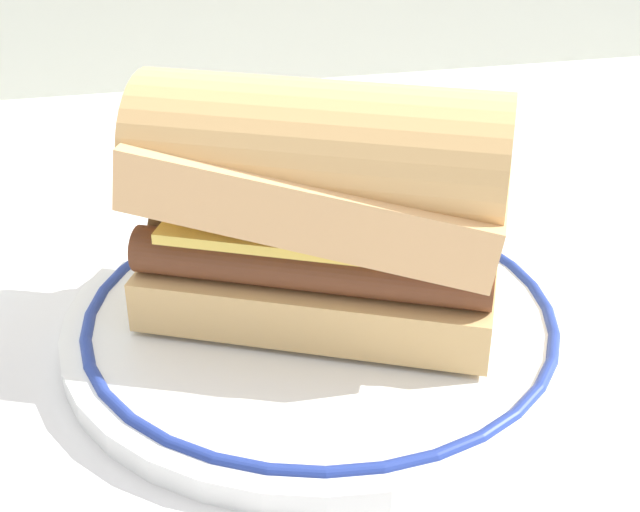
{
  "coord_description": "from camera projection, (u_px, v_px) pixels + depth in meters",
  "views": [
    {
      "loc": [
        -0.05,
        -0.38,
        0.26
      ],
      "look_at": [
        0.03,
        -0.01,
        0.04
      ],
      "focal_mm": 49.75,
      "sensor_mm": 36.0,
      "label": 1
    }
  ],
  "objects": [
    {
      "name": "ground_plane",
      "position": [
        263.0,
        329.0,
        0.46
      ],
      "size": [
        1.5,
        1.5,
        0.0
      ],
      "primitive_type": "plane",
      "color": "silver"
    },
    {
      "name": "plate",
      "position": [
        320.0,
        319.0,
        0.45
      ],
      "size": [
        0.26,
        0.26,
        0.01
      ],
      "color": "white",
      "rests_on": "ground_plane"
    },
    {
      "name": "sausage_sandwich",
      "position": [
        320.0,
        201.0,
        0.42
      ],
      "size": [
        0.19,
        0.15,
        0.12
      ],
      "rotation": [
        0.0,
        0.0,
        -0.43
      ],
      "color": "#E0B16C",
      "rests_on": "plate"
    }
  ]
}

